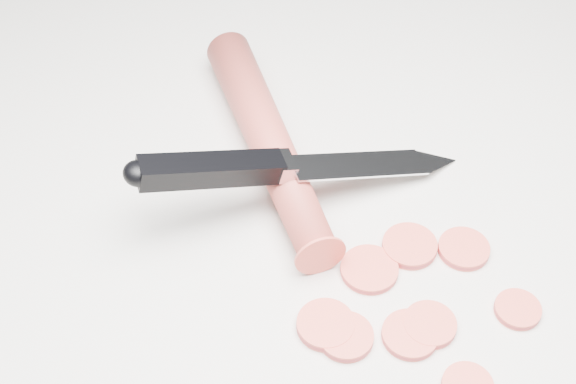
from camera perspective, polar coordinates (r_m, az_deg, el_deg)
ground at (r=0.56m, az=4.23°, el=-4.43°), size 2.40×2.40×0.00m
carrot at (r=0.61m, az=-1.39°, el=3.68°), size 0.11×0.23×0.03m
carrot_slice_0 at (r=0.52m, az=4.13°, el=-10.22°), size 0.04×0.04×0.01m
carrot_slice_2 at (r=0.55m, az=5.81°, el=-5.50°), size 0.04×0.04×0.01m
carrot_slice_3 at (r=0.53m, az=10.04°, el=-9.27°), size 0.03×0.03×0.01m
carrot_slice_4 at (r=0.55m, az=16.02°, el=-8.02°), size 0.03×0.03×0.01m
carrot_slice_5 at (r=0.52m, az=2.69°, el=-9.42°), size 0.04×0.04×0.01m
carrot_slice_6 at (r=0.52m, az=8.67°, el=-10.00°), size 0.04×0.04×0.01m
carrot_slice_7 at (r=0.57m, az=8.65°, el=-3.82°), size 0.04×0.04×0.01m
carrot_slice_8 at (r=0.57m, az=12.39°, el=-3.97°), size 0.04×0.04×0.01m
kitchen_knife at (r=0.56m, az=1.09°, el=2.17°), size 0.25×0.11×0.07m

